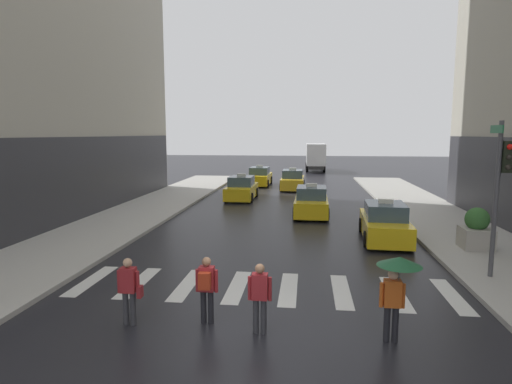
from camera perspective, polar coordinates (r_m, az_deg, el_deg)
ground_plane at (r=10.34m, az=-0.89°, el=-18.41°), size 160.00×160.00×0.00m
crosswalk_markings at (r=13.08m, az=0.91°, el=-12.62°), size 11.30×2.80×0.01m
traffic_light_pole at (r=14.89m, az=29.87°, el=1.71°), size 0.44×0.84×4.80m
taxi_lead at (r=19.27m, az=16.76°, el=-4.04°), size 2.10×4.62×1.80m
taxi_second at (r=24.29m, az=7.38°, el=-1.37°), size 1.98×4.57×1.80m
taxi_third at (r=29.89m, az=-1.93°, el=0.41°), size 1.95×4.55×1.80m
taxi_fourth at (r=35.30m, az=4.90°, el=1.52°), size 1.97×4.56×1.80m
taxi_fifth at (r=38.04m, az=0.49°, el=2.00°), size 2.01×4.58×1.80m
box_truck at (r=52.75m, az=7.93°, el=4.77°), size 2.35×7.57×3.35m
pedestrian_with_umbrella at (r=9.90m, az=18.26°, el=-10.56°), size 0.96×0.96×1.94m
pedestrian_with_backpack at (r=10.53m, az=-6.62°, el=-12.23°), size 0.55×0.43×1.65m
pedestrian_with_handbag at (r=10.85m, az=-16.55°, el=-12.10°), size 0.60×0.24×1.65m
pedestrian_plain_coat at (r=10.01m, az=0.51°, el=-13.45°), size 0.55×0.24×1.65m
planter_near_corner at (r=18.63m, az=27.31°, el=-4.52°), size 1.10×1.10×1.60m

